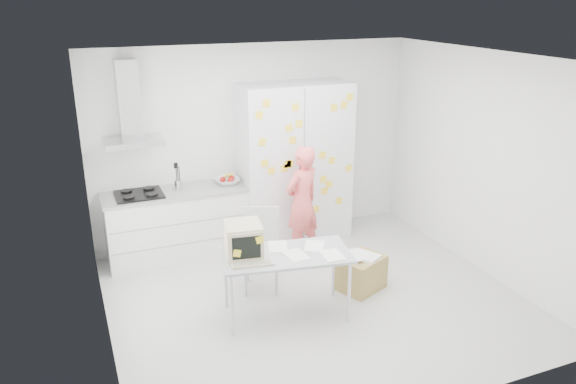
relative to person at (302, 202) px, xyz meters
name	(u,v)px	position (x,y,z in m)	size (l,w,h in m)	color
floor	(315,299)	(-0.32, -1.10, -0.76)	(4.50, 4.00, 0.02)	silver
walls	(291,169)	(-0.32, -0.38, 0.60)	(4.52, 4.01, 2.70)	white
ceiling	(319,59)	(-0.32, -1.10, 1.95)	(4.50, 4.00, 0.02)	white
counter_run	(177,223)	(-1.51, 0.60, -0.28)	(1.84, 0.63, 1.28)	white
range_hood	(130,111)	(-1.97, 0.74, 1.21)	(0.70, 0.48, 1.01)	silver
tall_cabinet	(294,164)	(0.13, 0.57, 0.35)	(1.50, 0.68, 2.20)	silver
person	(302,202)	(0.00, 0.00, 0.00)	(0.55, 0.36, 1.50)	#FE6362
desk	(259,247)	(-1.01, -1.19, 0.07)	(1.45, 0.90, 1.08)	#AAAFB5
chair	(261,244)	(-0.77, -0.57, -0.20)	(0.57, 0.57, 0.97)	#B6B6B4
cardboard_box	(361,272)	(0.29, -1.09, -0.54)	(0.62, 0.57, 0.44)	#A78E48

